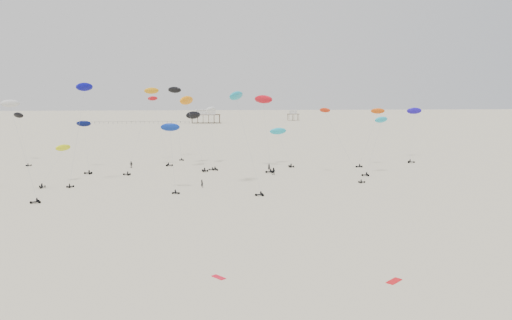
{
  "coord_description": "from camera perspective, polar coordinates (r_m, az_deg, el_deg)",
  "views": [
    {
      "loc": [
        -10.72,
        -16.67,
        20.89
      ],
      "look_at": [
        0.0,
        88.0,
        7.0
      ],
      "focal_mm": 35.0,
      "sensor_mm": 36.0,
      "label": 1
    }
  ],
  "objects": [
    {
      "name": "rig_2",
      "position": [
        142.86,
        -12.47,
        5.67
      ],
      "size": [
        8.71,
        17.35,
        25.82
      ],
      "rotation": [
        0.0,
        0.0,
        1.31
      ],
      "color": "black",
      "rests_on": "ground"
    },
    {
      "name": "rig_16",
      "position": [
        121.5,
        -19.26,
        6.14
      ],
      "size": [
        6.03,
        7.82,
        23.64
      ],
      "rotation": [
        0.0,
        0.0,
        5.51
      ],
      "color": "black",
      "rests_on": "ground"
    },
    {
      "name": "rig_5",
      "position": [
        171.56,
        -25.37,
        3.86
      ],
      "size": [
        9.95,
        16.08,
        19.69
      ],
      "rotation": [
        0.0,
        0.0,
        5.51
      ],
      "color": "black",
      "rests_on": "ground"
    },
    {
      "name": "grounded_kite_b",
      "position": [
        58.98,
        -4.3,
        -13.25
      ],
      "size": [
        1.67,
        1.84,
        0.07
      ],
      "primitive_type": "cube",
      "rotation": [
        0.0,
        0.0,
        -0.89
      ],
      "color": "red",
      "rests_on": "ground"
    },
    {
      "name": "rig_18",
      "position": [
        148.6,
        13.13,
        3.67
      ],
      "size": [
        9.29,
        4.89,
        17.09
      ],
      "rotation": [
        0.0,
        0.0,
        1.84
      ],
      "color": "black",
      "rests_on": "ground"
    },
    {
      "name": "spectator_3",
      "position": [
        137.88,
        1.49,
        -1.2
      ],
      "size": [
        0.94,
        0.79,
        2.21
      ],
      "primitive_type": "imported",
      "rotation": [
        0.0,
        0.0,
        2.8
      ],
      "color": "black",
      "rests_on": "ground"
    },
    {
      "name": "rig_9",
      "position": [
        146.26,
        -18.94,
        2.32
      ],
      "size": [
        6.69,
        14.05,
        17.03
      ],
      "rotation": [
        0.0,
        0.0,
        1.4
      ],
      "color": "black",
      "rests_on": "ground"
    },
    {
      "name": "pavilion_main",
      "position": [
        367.05,
        -5.75,
        4.88
      ],
      "size": [
        21.0,
        13.0,
        9.8
      ],
      "color": "brown",
      "rests_on": "ground"
    },
    {
      "name": "rig_3",
      "position": [
        125.68,
        -21.82,
        0.12
      ],
      "size": [
        5.65,
        10.71,
        10.72
      ],
      "rotation": [
        0.0,
        0.0,
        3.22
      ],
      "color": "black",
      "rests_on": "ground"
    },
    {
      "name": "rig_14",
      "position": [
        169.97,
        17.55,
        4.26
      ],
      "size": [
        9.74,
        14.87,
        19.71
      ],
      "rotation": [
        0.0,
        0.0,
        4.35
      ],
      "color": "black",
      "rests_on": "ground"
    },
    {
      "name": "rig_15",
      "position": [
        140.56,
        -7.66,
        5.64
      ],
      "size": [
        8.44,
        11.15,
        20.8
      ],
      "rotation": [
        0.0,
        0.0,
        0.51
      ],
      "color": "black",
      "rests_on": "ground"
    },
    {
      "name": "spectator_0",
      "position": [
        113.54,
        -6.18,
        -3.13
      ],
      "size": [
        0.89,
        0.92,
        2.09
      ],
      "primitive_type": "imported",
      "rotation": [
        0.0,
        0.0,
        2.27
      ],
      "color": "black",
      "rests_on": "ground"
    },
    {
      "name": "pavilion_small",
      "position": [
        403.3,
        4.27,
        5.03
      ],
      "size": [
        9.0,
        7.0,
        8.0
      ],
      "color": "brown",
      "rests_on": "ground"
    },
    {
      "name": "rig_13",
      "position": [
        111.11,
        -1.97,
        6.08
      ],
      "size": [
        7.57,
        15.09,
        23.02
      ],
      "rotation": [
        0.0,
        0.0,
        1.61
      ],
      "color": "black",
      "rests_on": "ground"
    },
    {
      "name": "rig_4",
      "position": [
        108.67,
        -9.66,
        2.34
      ],
      "size": [
        4.33,
        5.93,
        14.89
      ],
      "rotation": [
        0.0,
        0.0,
        4.12
      ],
      "color": "black",
      "rests_on": "ground"
    },
    {
      "name": "rig_12",
      "position": [
        110.01,
        -25.44,
        2.33
      ],
      "size": [
        9.64,
        10.45,
        20.62
      ],
      "rotation": [
        0.0,
        0.0,
        2.06
      ],
      "color": "black",
      "rests_on": "ground"
    },
    {
      "name": "rig_11",
      "position": [
        127.45,
        9.18,
        3.13
      ],
      "size": [
        8.39,
        16.32,
        21.77
      ],
      "rotation": [
        0.0,
        0.0,
        4.92
      ],
      "color": "black",
      "rests_on": "ground"
    },
    {
      "name": "rig_6",
      "position": [
        164.89,
        -9.2,
        7.08
      ],
      "size": [
        5.87,
        9.98,
        23.58
      ],
      "rotation": [
        0.0,
        0.0,
        3.89
      ],
      "color": "black",
      "rests_on": "ground"
    },
    {
      "name": "rig_7",
      "position": [
        154.35,
        -10.94,
        3.74
      ],
      "size": [
        8.43,
        15.05,
        22.9
      ],
      "rotation": [
        0.0,
        0.0,
        4.55
      ],
      "color": "black",
      "rests_on": "ground"
    },
    {
      "name": "grounded_kite_a",
      "position": [
        59.75,
        15.5,
        -13.23
      ],
      "size": [
        2.25,
        2.12,
        0.08
      ],
      "primitive_type": "cube",
      "rotation": [
        0.0,
        0.0,
        0.71
      ],
      "color": "red",
      "rests_on": "ground"
    },
    {
      "name": "rig_17",
      "position": [
        133.6,
        13.7,
        2.98
      ],
      "size": [
        8.16,
        5.65,
        15.38
      ],
      "rotation": [
        0.0,
        0.0,
        1.46
      ],
      "color": "black",
      "rests_on": "ground"
    },
    {
      "name": "spectator_2",
      "position": [
        147.2,
        -14.07,
        -0.87
      ],
      "size": [
        1.52,
        1.28,
        2.27
      ],
      "primitive_type": "imported",
      "rotation": [
        0.0,
        0.0,
        5.78
      ],
      "color": "black",
      "rests_on": "ground"
    },
    {
      "name": "spectator_1",
      "position": [
        130.34,
        2.04,
        -1.71
      ],
      "size": [
        1.25,
        1.11,
        2.22
      ],
      "primitive_type": "imported",
      "rotation": [
        0.0,
        0.0,
        5.73
      ],
      "color": "black",
      "rests_on": "ground"
    },
    {
      "name": "rig_19",
      "position": [
        139.76,
        0.95,
        5.78
      ],
      "size": [
        6.02,
        12.81,
        21.31
      ],
      "rotation": [
        0.0,
        0.0,
        1.51
      ],
      "color": "black",
      "rests_on": "ground"
    },
    {
      "name": "rig_10",
      "position": [
        150.07,
        -6.99,
        4.55
      ],
      "size": [
        8.73,
        17.1,
        20.01
      ],
      "rotation": [
        0.0,
        0.0,
        1.49
      ],
      "color": "black",
      "rests_on": "ground"
    },
    {
      "name": "rig_0",
      "position": [
        146.93,
        -5.09,
        4.42
      ],
      "size": [
        4.23,
        16.06,
        19.28
      ],
      "rotation": [
        0.0,
        0.0,
        3.75
      ],
      "color": "black",
      "rests_on": "ground"
    },
    {
      "name": "pier_fence",
      "position": [
        370.79,
        -13.83,
        4.19
      ],
      "size": [
        80.2,
        0.2,
        1.5
      ],
      "color": "black",
      "rests_on": "ground"
    },
    {
      "name": "ground_plane",
      "position": [
        217.94,
        -3.0,
        2.01
      ],
      "size": [
        900.0,
        900.0,
        0.0
      ],
      "primitive_type": "plane",
      "color": "beige"
    },
    {
      "name": "rig_8",
      "position": [
        149.05,
        2.78,
        2.65
      ],
      "size": [
        6.54,
        10.95,
        12.19
      ],
      "rotation": [
        0.0,
        0.0,
        0.35
      ],
      "color": "black",
      "rests_on": "ground"
    }
  ]
}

